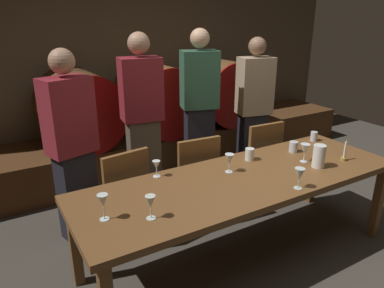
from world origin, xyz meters
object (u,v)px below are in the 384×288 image
(guest_center_left, at_px, (143,123))
(guest_far_right, at_px, (254,109))
(guest_center_right, at_px, (199,111))
(dining_table, at_px, (243,185))
(wine_glass_far_left, at_px, (103,202))
(wine_glass_center_left, at_px, (156,166))
(chair_left, at_px, (122,193))
(pitcher, at_px, (319,156))
(wine_barrel_center, at_px, (156,98))
(wine_barrel_right, at_px, (218,91))
(guest_far_left, at_px, (72,147))
(chair_right, at_px, (258,158))
(candle_center, at_px, (344,155))
(wine_glass_center_right, at_px, (229,160))
(cup_right, at_px, (314,136))
(wine_glass_far_right, at_px, (305,149))
(chair_center, at_px, (194,176))
(wine_barrel_left, at_px, (79,108))
(cup_left, at_px, (249,154))
(wine_glass_left, at_px, (150,203))
(wine_glass_right, at_px, (299,175))

(guest_center_left, bearing_deg, guest_far_right, -171.68)
(guest_center_right, bearing_deg, dining_table, 90.08)
(wine_glass_far_left, xyz_separation_m, wine_glass_center_left, (0.53, 0.39, -0.03))
(chair_left, relative_size, pitcher, 4.68)
(wine_barrel_center, bearing_deg, wine_barrel_right, 0.00)
(guest_far_left, bearing_deg, chair_right, 153.70)
(guest_far_right, bearing_deg, pitcher, 85.23)
(candle_center, distance_m, wine_glass_center_right, 1.03)
(guest_far_right, xyz_separation_m, cup_right, (0.03, -0.88, -0.08))
(wine_glass_center_left, xyz_separation_m, wine_glass_far_right, (1.19, -0.36, 0.02))
(dining_table, relative_size, wine_glass_center_right, 17.24)
(chair_center, bearing_deg, wine_barrel_left, -62.08)
(chair_left, relative_size, guest_far_left, 0.53)
(wine_barrel_center, height_order, wine_barrel_right, same)
(guest_far_left, xyz_separation_m, wine_glass_far_right, (1.66, -1.00, -0.01))
(candle_center, relative_size, pitcher, 0.99)
(guest_far_left, xyz_separation_m, pitcher, (1.67, -1.14, -0.03))
(guest_far_left, xyz_separation_m, wine_glass_center_right, (0.99, -0.85, -0.02))
(wine_barrel_left, height_order, pitcher, wine_barrel_left)
(wine_glass_far_right, bearing_deg, cup_left, 144.81)
(guest_center_left, relative_size, guest_far_right, 1.05)
(cup_left, bearing_deg, chair_right, 41.50)
(guest_far_right, bearing_deg, guest_center_left, 13.77)
(chair_center, height_order, wine_glass_center_left, chair_center)
(chair_center, distance_m, cup_left, 0.58)
(chair_right, relative_size, guest_far_left, 0.53)
(chair_right, xyz_separation_m, cup_left, (-0.50, -0.44, 0.29))
(dining_table, bearing_deg, chair_left, 138.10)
(chair_left, xyz_separation_m, candle_center, (1.68, -0.83, 0.28))
(wine_glass_left, relative_size, cup_left, 1.49)
(chair_left, distance_m, pitcher, 1.64)
(wine_barrel_right, xyz_separation_m, guest_center_right, (-0.83, -0.85, 0.01))
(chair_left, distance_m, guest_far_left, 0.56)
(wine_glass_center_left, bearing_deg, guest_center_left, 73.25)
(dining_table, height_order, wine_glass_far_right, wine_glass_far_right)
(dining_table, distance_m, wine_glass_left, 0.89)
(cup_right, bearing_deg, guest_center_left, 148.44)
(wine_glass_center_right, relative_size, wine_glass_far_right, 0.96)
(cup_right, bearing_deg, chair_right, 133.63)
(chair_center, height_order, guest_far_right, guest_far_right)
(chair_center, distance_m, wine_glass_center_left, 0.67)
(wine_barrel_right, height_order, cup_left, wine_barrel_right)
(wine_barrel_center, bearing_deg, chair_left, -124.99)
(wine_barrel_right, xyz_separation_m, wine_glass_right, (-0.99, -2.46, -0.06))
(guest_far_left, bearing_deg, chair_center, 144.14)
(chair_center, distance_m, guest_center_left, 0.72)
(guest_far_right, bearing_deg, cup_right, 105.19)
(chair_center, relative_size, guest_far_left, 0.53)
(wine_glass_far_right, bearing_deg, wine_glass_far_left, -179.14)
(chair_center, height_order, wine_glass_far_left, wine_glass_far_left)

